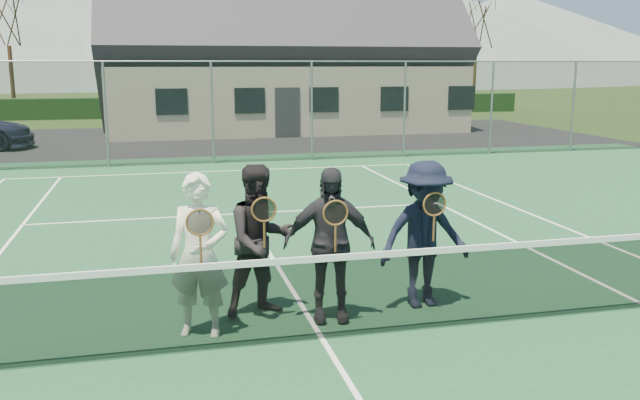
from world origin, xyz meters
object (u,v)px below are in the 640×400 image
at_px(tennis_net, 322,294).
at_px(player_a, 199,255).
at_px(clubhouse, 281,39).
at_px(player_c, 329,244).
at_px(player_b, 261,241).
at_px(player_d, 425,234).

relative_size(tennis_net, player_a, 6.49).
bearing_deg(clubhouse, player_c, -99.16).
xyz_separation_m(player_a, player_b, (0.74, 0.46, -0.00)).
xyz_separation_m(tennis_net, player_b, (-0.51, 0.92, 0.38)).
relative_size(clubhouse, player_a, 8.67).
bearing_deg(player_c, player_d, 8.05).
xyz_separation_m(clubhouse, player_a, (-5.25, -23.54, -3.07)).
bearing_deg(player_d, tennis_net, -153.18).
bearing_deg(clubhouse, player_b, -101.06).
distance_m(player_a, player_d, 2.73).
bearing_deg(clubhouse, player_d, -96.24).
relative_size(player_a, player_c, 1.00).
bearing_deg(player_b, player_a, -148.07).
height_order(clubhouse, player_a, clubhouse).
height_order(player_b, player_d, same).
bearing_deg(clubhouse, player_a, -102.58).
bearing_deg(player_c, player_a, -175.93).
bearing_deg(tennis_net, player_d, 26.82).
bearing_deg(clubhouse, tennis_net, -99.46).
distance_m(clubhouse, player_c, 23.94).
relative_size(player_a, player_b, 1.00).
height_order(tennis_net, clubhouse, clubhouse).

